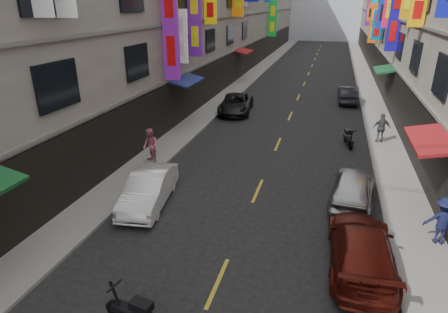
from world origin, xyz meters
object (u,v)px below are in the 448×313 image
Objects in this scene: car_left_mid at (149,189)px; pedestrian_lfar at (150,146)px; car_right_near at (361,248)px; car_left_far at (236,104)px; car_right_mid at (353,187)px; pedestrian_rfar at (381,128)px; scooter_far_right at (348,138)px; scooter_crossing at (135,312)px; pedestrian_rnear at (443,221)px; car_right_far at (348,94)px.

pedestrian_lfar reaches higher than car_left_mid.
car_right_near is at bearing -21.21° from car_left_mid.
car_left_far is at bearing 119.78° from pedestrian_lfar.
pedestrian_rfar is (1.73, 7.50, 0.29)m from car_right_mid.
scooter_far_right is 1.05× the size of pedestrian_rfar.
car_right_near reaches higher than scooter_crossing.
scooter_far_right is at bearing -9.47° from scooter_crossing.
car_left_mid is 0.86× the size of car_left_far.
scooter_far_right is 9.29m from car_left_far.
car_left_mid reaches higher than scooter_far_right.
car_right_mid is 7.71m from pedestrian_rfar.
car_left_far is (0.00, 14.18, -0.01)m from car_left_mid.
car_right_mid is at bearing -37.92° from pedestrian_rnear.
car_right_mid is at bearing 87.33° from car_right_far.
pedestrian_rfar reaches higher than scooter_crossing.
car_right_near is 3.21m from pedestrian_rnear.
car_right_far is at bearing 59.07° from car_left_mid.
pedestrian_rnear reaches higher than car_left_mid.
car_right_near is 1.15× the size of car_right_far.
car_left_far is 2.83× the size of pedestrian_rnear.
car_right_near is at bearing 79.40° from scooter_far_right.
scooter_crossing is 17.26m from pedestrian_rfar.
scooter_crossing is at bearing 51.34° from pedestrian_rfar.
car_right_mid is 1.00× the size of car_right_far.
car_left_mid is 1.02× the size of car_right_far.
scooter_far_right is at bearing -70.49° from pedestrian_rnear.
pedestrian_lfar is at bearing 106.36° from car_left_mid.
car_right_mid is at bearing 31.77° from pedestrian_lfar.
scooter_far_right is (5.38, 15.00, 0.00)m from scooter_crossing.
scooter_far_right is at bearing -38.21° from car_left_far.
pedestrian_rfar is (9.61, 9.95, 0.30)m from car_left_mid.
pedestrian_lfar is at bearing -30.73° from car_right_near.
car_right_far is (0.00, 21.34, -0.01)m from car_right_near.
car_right_mid reaches higher than car_right_near.
pedestrian_lfar reaches higher than pedestrian_rfar.
car_left_far is 1.18× the size of car_right_far.
scooter_crossing is at bearing -26.96° from pedestrian_lfar.
car_right_mid is 17.12m from car_right_far.
car_right_far is at bearing -2.02° from scooter_crossing.
scooter_far_right is 1.96m from pedestrian_rfar.
scooter_crossing is 0.45× the size of car_right_mid.
car_right_far is at bearing -79.52° from pedestrian_rnear.
car_left_far is 2.79× the size of pedestrian_rfar.
car_right_far is at bearing -91.46° from car_right_near.
pedestrian_rnear is 9.89m from pedestrian_rfar.
car_left_mid is 2.32× the size of pedestrian_lfar.
pedestrian_lfar reaches higher than scooter_far_right.
pedestrian_rnear reaches higher than scooter_far_right.
car_right_near reaches higher than car_left_far.
pedestrian_rnear is at bearing -43.82° from scooter_crossing.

